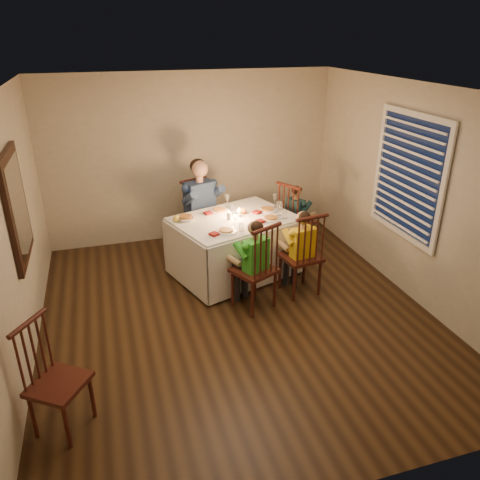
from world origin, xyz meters
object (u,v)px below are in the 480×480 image
object	(u,v)px
chair_near_right	(298,291)
child_teal	(294,252)
dining_table	(234,234)
chair_adult	(203,252)
child_yellow	(298,291)
chair_near_left	(253,306)
child_green	(253,306)
serving_bowl	(186,219)
chair_extra	(67,426)
chair_end	(294,252)
adult	(203,252)

from	to	relation	value
chair_near_right	child_teal	bearing A→B (deg)	-119.26
dining_table	chair_adult	xyz separation A→B (m)	(-0.28, 0.79, -0.59)
child_yellow	child_teal	xyz separation A→B (m)	(0.41, 1.12, 0.00)
chair_near_left	child_green	size ratio (longest dim) A/B	0.99
child_yellow	serving_bowl	bearing A→B (deg)	-41.57
child_teal	serving_bowl	xyz separation A→B (m)	(-1.71, -0.29, 0.86)
child_green	chair_extra	bearing A→B (deg)	7.40
chair_end	child_green	bearing A→B (deg)	112.00
dining_table	adult	world-z (taller)	dining_table
chair_adult	child_green	bearing A→B (deg)	-100.49
child_yellow	child_teal	distance (m)	1.19
chair_adult	serving_bowl	size ratio (longest dim) A/B	5.13
serving_bowl	dining_table	bearing A→B (deg)	-8.68
chair_near_right	chair_end	size ratio (longest dim) A/B	1.00
chair_extra	child_teal	bearing A→B (deg)	-15.94
dining_table	chair_near_left	world-z (taller)	dining_table
serving_bowl	adult	bearing A→B (deg)	62.59
adult	child_teal	bearing A→B (deg)	-35.92
chair_adult	child_green	size ratio (longest dim) A/B	0.99
chair_near_right	child_yellow	xyz separation A→B (m)	(0.00, 0.00, 0.00)
child_teal	child_green	bearing A→B (deg)	112.00
chair_end	child_green	world-z (taller)	child_green
chair_end	child_green	distance (m)	1.69
chair_extra	adult	xyz separation A→B (m)	(1.89, 3.06, 0.00)
chair_extra	child_yellow	world-z (taller)	child_yellow
chair_extra	child_green	world-z (taller)	child_green
chair_adult	chair_extra	xyz separation A→B (m)	(-1.89, -3.06, 0.00)
adult	child_teal	size ratio (longest dim) A/B	1.36
chair_adult	chair_near_right	size ratio (longest dim) A/B	1.00
child_green	chair_end	bearing A→B (deg)	-155.31
child_green	child_teal	bearing A→B (deg)	-155.31
chair_end	child_yellow	distance (m)	1.19
adult	chair_extra	bearing A→B (deg)	-141.10
chair_extra	serving_bowl	xyz separation A→B (m)	(1.53, 2.37, 0.86)
child_yellow	child_green	bearing A→B (deg)	4.84
chair_end	adult	world-z (taller)	adult
chair_end	serving_bowl	bearing A→B (deg)	71.85
chair_near_left	chair_extra	xyz separation A→B (m)	(-2.15, -1.37, 0.00)
dining_table	adult	distance (m)	1.03
chair_adult	serving_bowl	xyz separation A→B (m)	(-0.36, -0.69, 0.86)
chair_adult	serving_bowl	bearing A→B (deg)	-136.84
chair_extra	child_teal	world-z (taller)	child_teal
child_teal	chair_near_left	bearing A→B (deg)	112.00
chair_adult	chair_near_left	size ratio (longest dim) A/B	1.00
chair_near_right	serving_bowl	world-z (taller)	serving_bowl
chair_extra	serving_bowl	bearing A→B (deg)	1.88
dining_table	chair_extra	distance (m)	3.19
child_yellow	chair_near_right	bearing A→B (deg)	180.00
chair_end	chair_extra	world-z (taller)	chair_end
chair_near_left	chair_extra	bearing A→B (deg)	7.40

